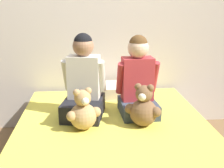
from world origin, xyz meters
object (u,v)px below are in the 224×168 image
bed (115,156)px  child_on_left (84,84)px  child_on_right (138,81)px  teddy_bear_held_by_left_child (83,112)px  pillow_at_headboard (107,90)px  teddy_bear_held_by_right_child (143,108)px

bed → child_on_left: (-0.22, 0.32, 0.47)m
bed → child_on_left: bearing=124.7°
child_on_left → child_on_right: 0.44m
child_on_left → child_on_right: (0.44, 0.00, 0.01)m
teddy_bear_held_by_left_child → pillow_at_headboard: bearing=52.1°
teddy_bear_held_by_left_child → bed: bearing=-32.7°
teddy_bear_held_by_left_child → teddy_bear_held_by_right_child: (0.44, 0.02, 0.01)m
teddy_bear_held_by_left_child → teddy_bear_held_by_right_child: 0.44m
teddy_bear_held_by_right_child → pillow_at_headboard: (-0.22, 0.70, -0.08)m
child_on_right → teddy_bear_held_by_right_child: size_ratio=1.99×
child_on_left → child_on_right: size_ratio=1.03×
bed → teddy_bear_held_by_right_child: (0.22, 0.07, 0.34)m
child_on_right → teddy_bear_held_by_left_child: size_ratio=2.08×
child_on_right → teddy_bear_held_by_left_child: (-0.44, -0.27, -0.14)m
child_on_right → teddy_bear_held_by_right_child: bearing=-92.7°
child_on_left → teddy_bear_held_by_left_child: bearing=-80.2°
bed → child_on_right: size_ratio=2.98×
bed → child_on_left: size_ratio=2.89×
teddy_bear_held_by_left_child → teddy_bear_held_by_right_child: teddy_bear_held_by_right_child is taller
child_on_left → teddy_bear_held_by_right_child: bearing=-18.6°
bed → teddy_bear_held_by_left_child: teddy_bear_held_by_left_child is taller
child_on_right → bed: bearing=-127.2°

